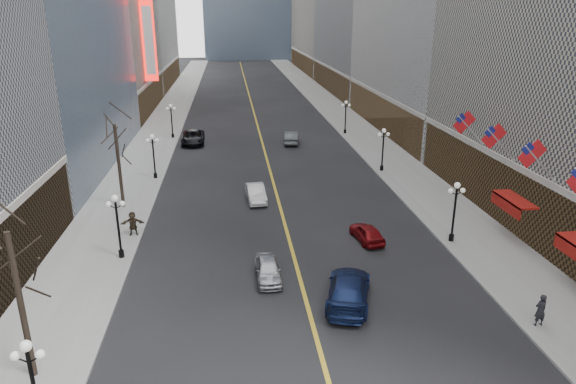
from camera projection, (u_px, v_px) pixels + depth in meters
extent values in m
cube|color=gray|center=(354.00, 127.00, 75.51)|extent=(6.00, 230.00, 0.15)
cube|color=gray|center=(160.00, 132.00, 72.53)|extent=(6.00, 230.00, 0.15)
cube|color=gold|center=(255.00, 117.00, 83.42)|extent=(0.25, 200.00, 0.02)
cube|color=#4D3E33|center=(549.00, 211.00, 36.70)|extent=(2.80, 41.00, 5.00)
cube|color=#4D3E33|center=(388.00, 112.00, 73.27)|extent=(2.80, 35.00, 5.00)
cube|color=#4D3E33|center=(335.00, 80.00, 108.91)|extent=(2.80, 39.00, 5.00)
cube|color=#4D3E33|center=(306.00, 62.00, 149.24)|extent=(2.80, 45.00, 5.00)
cube|color=#4D3E33|center=(144.00, 96.00, 87.17)|extent=(2.80, 29.00, 5.00)
cube|color=#4D3E33|center=(166.00, 74.00, 119.05)|extent=(2.80, 37.00, 5.00)
cylinder|color=black|center=(451.00, 238.00, 37.66)|extent=(0.36, 0.36, 0.50)
cylinder|color=black|center=(454.00, 215.00, 37.08)|extent=(0.16, 0.16, 4.00)
sphere|color=white|center=(457.00, 185.00, 36.32)|extent=(0.44, 0.44, 0.44)
sphere|color=white|center=(451.00, 191.00, 36.40)|extent=(0.36, 0.36, 0.36)
sphere|color=white|center=(463.00, 190.00, 36.50)|extent=(0.36, 0.36, 0.36)
cylinder|color=black|center=(382.00, 168.00, 54.54)|extent=(0.36, 0.36, 0.50)
cylinder|color=black|center=(383.00, 152.00, 53.96)|extent=(0.16, 0.16, 4.00)
sphere|color=white|center=(384.00, 131.00, 53.20)|extent=(0.44, 0.44, 0.44)
sphere|color=white|center=(380.00, 134.00, 53.28)|extent=(0.36, 0.36, 0.36)
sphere|color=white|center=(388.00, 134.00, 53.38)|extent=(0.36, 0.36, 0.36)
cylinder|color=black|center=(345.00, 131.00, 71.42)|extent=(0.36, 0.36, 0.50)
cylinder|color=black|center=(345.00, 119.00, 70.84)|extent=(0.16, 0.16, 4.00)
sphere|color=white|center=(346.00, 102.00, 70.08)|extent=(0.44, 0.44, 0.44)
sphere|color=white|center=(343.00, 105.00, 70.16)|extent=(0.36, 0.36, 0.36)
sphere|color=white|center=(349.00, 105.00, 70.26)|extent=(0.36, 0.36, 0.36)
sphere|color=white|center=(26.00, 346.00, 18.80)|extent=(0.44, 0.44, 0.44)
sphere|color=white|center=(15.00, 356.00, 18.88)|extent=(0.36, 0.36, 0.36)
sphere|color=white|center=(40.00, 354.00, 18.98)|extent=(0.36, 0.36, 0.36)
cylinder|color=black|center=(121.00, 254.00, 35.14)|extent=(0.36, 0.36, 0.50)
cylinder|color=black|center=(119.00, 230.00, 34.56)|extent=(0.16, 0.16, 4.00)
sphere|color=white|center=(115.00, 198.00, 33.80)|extent=(0.44, 0.44, 0.44)
sphere|color=white|center=(108.00, 204.00, 33.89)|extent=(0.36, 0.36, 0.36)
sphere|color=white|center=(122.00, 204.00, 33.98)|extent=(0.36, 0.36, 0.36)
cylinder|color=black|center=(155.00, 175.00, 52.02)|extent=(0.36, 0.36, 0.50)
cylinder|color=black|center=(154.00, 159.00, 51.44)|extent=(0.16, 0.16, 4.00)
sphere|color=white|center=(152.00, 136.00, 50.68)|extent=(0.44, 0.44, 0.44)
sphere|color=white|center=(148.00, 140.00, 50.77)|extent=(0.36, 0.36, 0.36)
sphere|color=white|center=(157.00, 140.00, 50.86)|extent=(0.36, 0.36, 0.36)
cylinder|color=black|center=(173.00, 136.00, 68.90)|extent=(0.36, 0.36, 0.50)
cylinder|color=black|center=(172.00, 123.00, 68.32)|extent=(0.16, 0.16, 4.00)
sphere|color=white|center=(171.00, 106.00, 67.56)|extent=(0.44, 0.44, 0.44)
sphere|color=white|center=(167.00, 109.00, 67.65)|extent=(0.36, 0.36, 0.36)
sphere|color=white|center=(174.00, 108.00, 67.74)|extent=(0.36, 0.36, 0.36)
cylinder|color=#B2B2B7|center=(540.00, 163.00, 33.15)|extent=(2.49, 0.12, 2.49)
cube|color=red|center=(532.00, 154.00, 32.87)|extent=(1.94, 0.04, 1.94)
cube|color=navy|center=(528.00, 149.00, 32.72)|extent=(0.88, 0.06, 0.88)
cylinder|color=#B2B2B7|center=(501.00, 145.00, 37.84)|extent=(2.49, 0.12, 2.49)
cube|color=red|center=(494.00, 136.00, 37.56)|extent=(1.94, 0.04, 1.94)
cube|color=navy|center=(490.00, 132.00, 37.41)|extent=(0.88, 0.06, 0.88)
cylinder|color=#B2B2B7|center=(471.00, 130.00, 42.53)|extent=(2.49, 0.12, 2.49)
cube|color=red|center=(464.00, 123.00, 42.25)|extent=(1.94, 0.04, 1.94)
cube|color=navy|center=(461.00, 118.00, 42.10)|extent=(0.88, 0.06, 0.88)
cube|color=maroon|center=(576.00, 253.00, 29.77)|extent=(0.10, 4.00, 0.90)
cube|color=maroon|center=(515.00, 199.00, 37.21)|extent=(1.40, 4.00, 0.15)
cube|color=maroon|center=(506.00, 205.00, 37.27)|extent=(0.10, 4.00, 0.90)
cube|color=red|center=(149.00, 41.00, 77.76)|extent=(2.00, 0.50, 12.00)
cube|color=white|center=(149.00, 41.00, 77.77)|extent=(1.40, 0.55, 10.00)
cylinder|color=#2D231C|center=(21.00, 307.00, 22.60)|extent=(0.28, 0.28, 7.20)
cylinder|color=#2D231C|center=(119.00, 167.00, 43.23)|extent=(0.28, 0.28, 7.20)
imported|color=#A6A7AE|center=(268.00, 270.00, 32.39)|extent=(1.63, 3.95, 1.34)
imported|color=silver|center=(256.00, 193.00, 45.96)|extent=(1.85, 4.50, 1.45)
imported|color=black|center=(193.00, 137.00, 66.00)|extent=(2.94, 6.15, 1.69)
imported|color=#14204B|center=(349.00, 289.00, 29.72)|extent=(3.92, 6.28, 1.70)
imported|color=maroon|center=(367.00, 233.00, 37.87)|extent=(2.14, 4.05, 1.31)
imported|color=#454A4B|center=(291.00, 137.00, 66.15)|extent=(2.31, 5.01, 1.59)
imported|color=black|center=(540.00, 310.00, 27.22)|extent=(0.73, 0.57, 1.87)
imported|color=#33291C|center=(133.00, 223.00, 38.44)|extent=(1.74, 0.58, 1.86)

